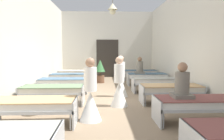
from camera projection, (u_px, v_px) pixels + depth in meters
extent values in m
cube|color=#8C755B|center=(111.00, 99.00, 7.60)|extent=(6.37, 13.25, 0.10)
cube|color=silver|center=(107.00, 45.00, 13.83)|extent=(6.17, 0.20, 4.18)
cube|color=silver|center=(24.00, 38.00, 7.30)|extent=(0.20, 12.65, 4.18)
cube|color=silver|center=(196.00, 38.00, 7.56)|extent=(0.20, 12.65, 4.18)
cube|color=#2D2823|center=(107.00, 58.00, 13.78)|extent=(1.40, 0.06, 2.40)
cone|color=beige|center=(113.00, 6.00, 9.51)|extent=(0.44, 0.44, 0.28)
sphere|color=beige|center=(113.00, 11.00, 9.53)|extent=(0.28, 0.28, 0.28)
cylinder|color=#B7BCC1|center=(0.00, 113.00, 5.03)|extent=(0.03, 0.03, 0.34)
cylinder|color=#B7BCC1|center=(70.00, 122.00, 4.39)|extent=(0.03, 0.03, 0.34)
cylinder|color=#B7BCC1|center=(75.00, 112.00, 5.10)|extent=(0.03, 0.03, 0.34)
cube|color=#B7BCC1|center=(33.00, 108.00, 4.69)|extent=(1.90, 0.84, 0.07)
cube|color=#B7BCC1|center=(75.00, 112.00, 4.74)|extent=(0.04, 0.84, 0.57)
cube|color=white|center=(33.00, 103.00, 4.68)|extent=(1.82, 0.78, 0.14)
cube|color=tan|center=(32.00, 100.00, 4.67)|extent=(1.86, 0.82, 0.02)
cylinder|color=#B7BCC1|center=(164.00, 121.00, 4.47)|extent=(0.03, 0.03, 0.34)
cylinder|color=#B7BCC1|center=(155.00, 111.00, 5.18)|extent=(0.03, 0.03, 0.34)
cube|color=#B7BCC1|center=(197.00, 106.00, 4.85)|extent=(1.90, 0.84, 0.07)
cube|color=#B7BCC1|center=(156.00, 111.00, 4.81)|extent=(0.04, 0.84, 0.57)
cube|color=white|center=(197.00, 102.00, 4.84)|extent=(1.82, 0.78, 0.14)
cube|color=#8C4C47|center=(197.00, 98.00, 4.83)|extent=(1.86, 0.82, 0.02)
cylinder|color=#B7BCC1|center=(19.00, 102.00, 6.18)|extent=(0.03, 0.03, 0.34)
cylinder|color=#B7BCC1|center=(28.00, 97.00, 6.90)|extent=(0.03, 0.03, 0.34)
cylinder|color=#B7BCC1|center=(80.00, 101.00, 6.25)|extent=(0.03, 0.03, 0.34)
cylinder|color=#B7BCC1|center=(82.00, 96.00, 6.97)|extent=(0.03, 0.03, 0.34)
cube|color=#B7BCC1|center=(53.00, 92.00, 6.56)|extent=(1.90, 0.84, 0.07)
cube|color=#B7BCC1|center=(22.00, 95.00, 6.52)|extent=(0.04, 0.84, 0.57)
cube|color=#B7BCC1|center=(83.00, 95.00, 6.60)|extent=(0.04, 0.84, 0.57)
cube|color=silver|center=(53.00, 89.00, 6.55)|extent=(1.82, 0.78, 0.14)
cube|color=slate|center=(53.00, 86.00, 6.54)|extent=(1.86, 0.82, 0.02)
cylinder|color=#B7BCC1|center=(146.00, 101.00, 6.34)|extent=(0.03, 0.03, 0.34)
cylinder|color=#B7BCC1|center=(141.00, 96.00, 7.05)|extent=(0.03, 0.03, 0.34)
cylinder|color=#B7BCC1|center=(203.00, 100.00, 6.41)|extent=(0.03, 0.03, 0.34)
cylinder|color=#B7BCC1|center=(193.00, 95.00, 7.13)|extent=(0.03, 0.03, 0.34)
cube|color=#B7BCC1|center=(171.00, 91.00, 6.71)|extent=(1.90, 0.84, 0.07)
cube|color=#B7BCC1|center=(141.00, 94.00, 6.68)|extent=(0.04, 0.84, 0.57)
cube|color=#B7BCC1|center=(200.00, 94.00, 6.76)|extent=(0.04, 0.84, 0.57)
cube|color=silver|center=(171.00, 88.00, 6.71)|extent=(1.82, 0.78, 0.14)
cube|color=tan|center=(171.00, 85.00, 6.70)|extent=(1.86, 0.82, 0.02)
cylinder|color=#B7BCC1|center=(39.00, 90.00, 8.05)|extent=(0.03, 0.03, 0.34)
cylinder|color=#B7BCC1|center=(44.00, 87.00, 8.76)|extent=(0.03, 0.03, 0.34)
cylinder|color=#B7BCC1|center=(85.00, 90.00, 8.12)|extent=(0.03, 0.03, 0.34)
cylinder|color=#B7BCC1|center=(87.00, 87.00, 8.84)|extent=(0.03, 0.03, 0.34)
cube|color=#B7BCC1|center=(64.00, 83.00, 8.42)|extent=(1.90, 0.84, 0.07)
cube|color=#B7BCC1|center=(40.00, 86.00, 8.39)|extent=(0.04, 0.84, 0.57)
cube|color=#B7BCC1|center=(87.00, 85.00, 8.47)|extent=(0.04, 0.84, 0.57)
cube|color=white|center=(64.00, 81.00, 8.42)|extent=(1.82, 0.78, 0.14)
cube|color=slate|center=(64.00, 79.00, 8.41)|extent=(1.86, 0.82, 0.02)
cylinder|color=#B7BCC1|center=(136.00, 90.00, 8.20)|extent=(0.03, 0.03, 0.34)
cylinder|color=#B7BCC1|center=(133.00, 87.00, 8.92)|extent=(0.03, 0.03, 0.34)
cylinder|color=#B7BCC1|center=(181.00, 89.00, 8.28)|extent=(0.03, 0.03, 0.34)
cylinder|color=#B7BCC1|center=(174.00, 86.00, 8.99)|extent=(0.03, 0.03, 0.34)
cube|color=#B7BCC1|center=(156.00, 83.00, 8.58)|extent=(1.90, 0.84, 0.07)
cube|color=#B7BCC1|center=(133.00, 85.00, 8.55)|extent=(0.04, 0.84, 0.57)
cube|color=#B7BCC1|center=(179.00, 85.00, 8.63)|extent=(0.04, 0.84, 0.57)
cube|color=white|center=(156.00, 80.00, 8.57)|extent=(1.82, 0.78, 0.14)
cube|color=#9E9E93|center=(156.00, 78.00, 8.57)|extent=(1.86, 0.82, 0.02)
cylinder|color=#B7BCC1|center=(51.00, 83.00, 9.91)|extent=(0.03, 0.03, 0.34)
cylinder|color=#B7BCC1|center=(54.00, 81.00, 10.63)|extent=(0.03, 0.03, 0.34)
cylinder|color=#B7BCC1|center=(89.00, 83.00, 9.99)|extent=(0.03, 0.03, 0.34)
cylinder|color=#B7BCC1|center=(89.00, 81.00, 10.71)|extent=(0.03, 0.03, 0.34)
cube|color=#B7BCC1|center=(71.00, 78.00, 10.29)|extent=(1.90, 0.84, 0.07)
cube|color=#B7BCC1|center=(51.00, 80.00, 10.26)|extent=(0.04, 0.84, 0.57)
cube|color=#B7BCC1|center=(90.00, 79.00, 10.34)|extent=(0.04, 0.84, 0.57)
cube|color=white|center=(71.00, 76.00, 10.28)|extent=(1.82, 0.78, 0.14)
cube|color=slate|center=(71.00, 74.00, 10.28)|extent=(1.86, 0.82, 0.02)
cylinder|color=#B7BCC1|center=(130.00, 83.00, 10.07)|extent=(0.03, 0.03, 0.34)
cylinder|color=#B7BCC1|center=(128.00, 81.00, 10.79)|extent=(0.03, 0.03, 0.34)
cylinder|color=#B7BCC1|center=(166.00, 82.00, 10.15)|extent=(0.03, 0.03, 0.34)
cylinder|color=#B7BCC1|center=(162.00, 80.00, 10.86)|extent=(0.03, 0.03, 0.34)
cube|color=#B7BCC1|center=(147.00, 77.00, 10.45)|extent=(1.90, 0.84, 0.07)
cube|color=#B7BCC1|center=(128.00, 79.00, 10.42)|extent=(0.04, 0.84, 0.57)
cube|color=#B7BCC1|center=(165.00, 79.00, 10.50)|extent=(0.04, 0.84, 0.57)
cube|color=white|center=(147.00, 75.00, 10.44)|extent=(1.82, 0.78, 0.14)
cube|color=slate|center=(147.00, 74.00, 10.43)|extent=(1.86, 0.82, 0.02)
cylinder|color=#B7BCC1|center=(59.00, 78.00, 11.78)|extent=(0.03, 0.03, 0.34)
cylinder|color=#B7BCC1|center=(62.00, 77.00, 12.50)|extent=(0.03, 0.03, 0.34)
cylinder|color=#B7BCC1|center=(91.00, 78.00, 11.86)|extent=(0.03, 0.03, 0.34)
cylinder|color=#B7BCC1|center=(91.00, 77.00, 12.57)|extent=(0.03, 0.03, 0.34)
cube|color=#B7BCC1|center=(76.00, 74.00, 12.16)|extent=(1.90, 0.84, 0.07)
cube|color=#B7BCC1|center=(59.00, 75.00, 12.13)|extent=(0.04, 0.84, 0.57)
cube|color=#B7BCC1|center=(92.00, 75.00, 12.21)|extent=(0.04, 0.84, 0.57)
cube|color=white|center=(76.00, 72.00, 12.15)|extent=(1.82, 0.78, 0.14)
cube|color=beige|center=(76.00, 71.00, 12.14)|extent=(1.86, 0.82, 0.02)
cylinder|color=#B7BCC1|center=(126.00, 78.00, 11.94)|extent=(0.03, 0.03, 0.34)
cylinder|color=#B7BCC1|center=(124.00, 76.00, 12.66)|extent=(0.03, 0.03, 0.34)
cylinder|color=#B7BCC1|center=(156.00, 78.00, 12.01)|extent=(0.03, 0.03, 0.34)
cylinder|color=#B7BCC1|center=(153.00, 76.00, 12.73)|extent=(0.03, 0.03, 0.34)
cube|color=#B7BCC1|center=(140.00, 74.00, 12.32)|extent=(1.90, 0.84, 0.07)
cube|color=#B7BCC1|center=(124.00, 75.00, 12.28)|extent=(0.04, 0.84, 0.57)
cube|color=#B7BCC1|center=(156.00, 75.00, 12.36)|extent=(0.04, 0.84, 0.57)
cube|color=white|center=(140.00, 72.00, 12.31)|extent=(1.82, 0.78, 0.14)
cube|color=slate|center=(140.00, 70.00, 12.30)|extent=(1.86, 0.82, 0.02)
cone|color=white|center=(119.00, 94.00, 6.33)|extent=(0.52, 0.52, 0.70)
cylinder|color=white|center=(119.00, 73.00, 6.28)|extent=(0.30, 0.30, 0.55)
sphere|color=tan|center=(119.00, 60.00, 6.25)|extent=(0.22, 0.22, 0.22)
cone|color=white|center=(119.00, 58.00, 6.24)|extent=(0.18, 0.18, 0.10)
cone|color=white|center=(121.00, 87.00, 7.72)|extent=(0.52, 0.52, 0.70)
cylinder|color=white|center=(121.00, 70.00, 7.67)|extent=(0.30, 0.30, 0.55)
sphere|color=tan|center=(121.00, 59.00, 7.63)|extent=(0.22, 0.22, 0.22)
cone|color=white|center=(121.00, 57.00, 7.63)|extent=(0.18, 0.18, 0.10)
cone|color=white|center=(91.00, 106.00, 4.99)|extent=(0.52, 0.52, 0.70)
cylinder|color=white|center=(90.00, 79.00, 4.94)|extent=(0.30, 0.30, 0.55)
sphere|color=#A87A5B|center=(90.00, 63.00, 4.90)|extent=(0.22, 0.22, 0.22)
cone|color=white|center=(90.00, 59.00, 4.90)|extent=(0.18, 0.18, 0.10)
cylinder|color=slate|center=(182.00, 85.00, 4.82)|extent=(0.32, 0.32, 0.58)
cube|color=slate|center=(182.00, 96.00, 4.84)|extent=(0.44, 0.44, 0.08)
sphere|color=#A87A5B|center=(183.00, 67.00, 4.79)|extent=(0.22, 0.22, 0.22)
cylinder|color=slate|center=(140.00, 67.00, 10.36)|extent=(0.32, 0.32, 0.58)
cube|color=slate|center=(140.00, 73.00, 10.38)|extent=(0.44, 0.44, 0.08)
sphere|color=#846047|center=(140.00, 59.00, 10.33)|extent=(0.22, 0.22, 0.22)
cylinder|color=brown|center=(100.00, 79.00, 11.21)|extent=(0.44, 0.44, 0.38)
cylinder|color=brown|center=(100.00, 74.00, 11.19)|extent=(0.06, 0.06, 0.20)
cone|color=#3D7A42|center=(100.00, 66.00, 11.15)|extent=(0.52, 0.52, 0.62)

